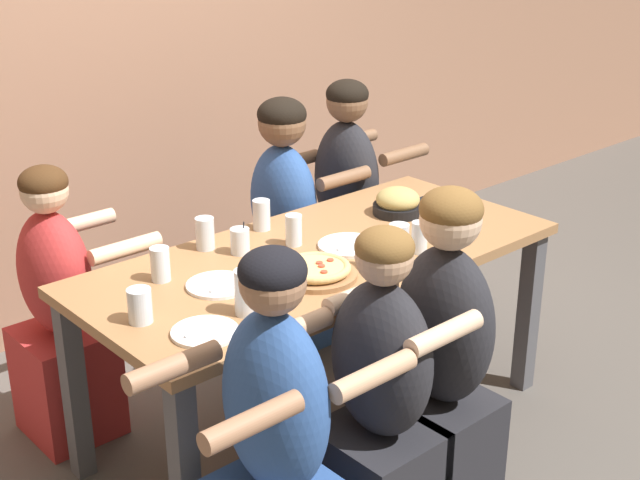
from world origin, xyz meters
The scene contains 23 objects.
ground_plane centered at (0.00, 0.00, 0.00)m, with size 18.00×18.00×0.00m, color #514C47.
dining_table centered at (0.00, 0.00, 0.66)m, with size 1.82×0.82×0.75m.
pizza_board_main centered at (-0.15, -0.15, 0.77)m, with size 0.29×0.29×0.05m.
skillet_bowl centered at (0.51, 0.10, 0.80)m, with size 0.29×0.20×0.11m.
empty_plate_a centered at (0.12, -0.03, 0.75)m, with size 0.23×0.23×0.02m.
empty_plate_b centered at (-0.45, 0.01, 0.75)m, with size 0.22×0.22×0.02m.
empty_plate_c centered at (-0.68, -0.24, 0.75)m, with size 0.21×0.21×0.02m.
cocktail_glass_blue centered at (-0.22, 0.19, 0.79)m, with size 0.07×0.07×0.12m.
drinking_glass_a centered at (-0.78, -0.04, 0.80)m, with size 0.08×0.08×0.11m.
drinking_glass_b centered at (0.04, -0.22, 0.79)m, with size 0.06×0.06×0.10m.
drinking_glass_c centered at (-0.57, 0.18, 0.80)m, with size 0.07×0.07×0.12m.
drinking_glass_d centered at (-0.50, -0.22, 0.82)m, with size 0.08×0.08×0.15m.
drinking_glass_e centered at (-0.02, 0.12, 0.80)m, with size 0.06×0.06×0.12m.
drinking_glass_f centered at (0.27, -0.24, 0.80)m, with size 0.06×0.06×0.12m.
drinking_glass_g centered at (-0.29, 0.31, 0.81)m, with size 0.07×0.07×0.12m.
drinking_glass_h centered at (-0.01, 0.33, 0.80)m, with size 0.07×0.07×0.12m.
drinking_glass_i centered at (0.16, -0.24, 0.81)m, with size 0.07×0.07×0.14m.
diner_far_right centered at (0.73, 0.63, 0.55)m, with size 0.51×0.40×1.19m.
diner_near_midleft centered at (-0.32, -0.63, 0.50)m, with size 0.51×0.40×1.11m.
diner_near_left centered at (-0.72, -0.63, 0.53)m, with size 0.51×0.40×1.16m.
diner_far_midright centered at (0.35, 0.63, 0.54)m, with size 0.51×0.40×1.17m.
diner_far_left centered at (-0.74, 0.63, 0.49)m, with size 0.51×0.40×1.09m.
diner_near_center centered at (-0.03, -0.63, 0.54)m, with size 0.51×0.40×1.17m.
Camera 1 is at (-2.00, -2.25, 2.02)m, focal length 50.00 mm.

